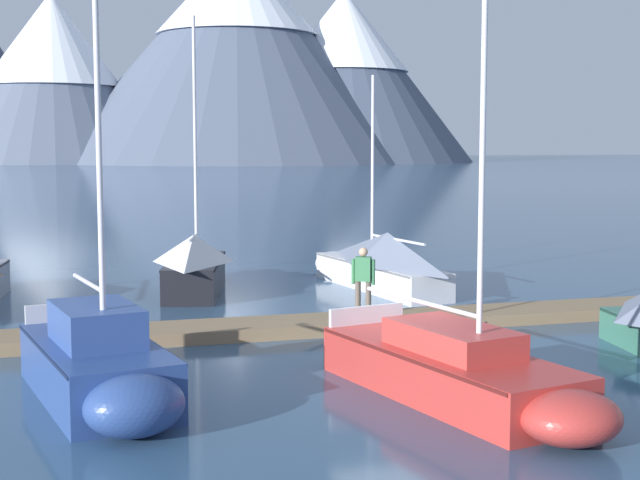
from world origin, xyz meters
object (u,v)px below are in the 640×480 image
(sailboat_far_berth, at_px, (380,261))
(person_on_dock, at_px, (363,277))
(mooring_buoy_channel_marker, at_px, (486,335))
(sailboat_mid_dock_port, at_px, (196,264))
(sailboat_mid_dock_starboard, at_px, (462,372))
(sailboat_second_berth, at_px, (101,366))

(sailboat_far_berth, relative_size, person_on_dock, 4.33)
(sailboat_far_berth, bearing_deg, mooring_buoy_channel_marker, -92.95)
(sailboat_mid_dock_port, bearing_deg, sailboat_mid_dock_starboard, -79.06)
(sailboat_mid_dock_port, xyz_separation_m, sailboat_far_berth, (5.57, -1.13, 0.02))
(sailboat_far_berth, distance_m, person_on_dock, 6.14)
(sailboat_mid_dock_port, height_order, sailboat_far_berth, sailboat_mid_dock_port)
(person_on_dock, bearing_deg, sailboat_second_berth, -142.26)
(sailboat_far_berth, xyz_separation_m, person_on_dock, (-2.47, -5.61, 0.39))
(sailboat_mid_dock_starboard, height_order, mooring_buoy_channel_marker, sailboat_mid_dock_starboard)
(sailboat_second_berth, distance_m, sailboat_mid_dock_port, 12.29)
(sailboat_second_berth, xyz_separation_m, sailboat_far_berth, (9.00, 10.67, 0.20))
(sailboat_mid_dock_port, relative_size, person_on_dock, 4.94)
(sailboat_second_berth, bearing_deg, sailboat_far_berth, 49.83)
(mooring_buoy_channel_marker, bearing_deg, sailboat_mid_dock_port, 118.93)
(sailboat_second_berth, height_order, person_on_dock, sailboat_second_berth)
(sailboat_second_berth, distance_m, person_on_dock, 8.28)
(sailboat_second_berth, xyz_separation_m, sailboat_mid_dock_port, (3.44, 11.80, 0.18))
(sailboat_second_berth, relative_size, person_on_dock, 4.56)
(sailboat_mid_dock_starboard, distance_m, person_on_dock, 6.82)
(sailboat_second_berth, bearing_deg, sailboat_mid_dock_starboard, -15.76)
(person_on_dock, bearing_deg, sailboat_far_berth, 66.24)
(sailboat_mid_dock_port, xyz_separation_m, mooring_buoy_channel_marker, (5.15, -9.31, -0.63))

